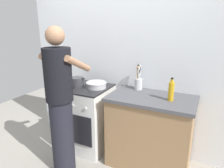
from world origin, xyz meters
name	(u,v)px	position (x,y,z in m)	size (l,w,h in m)	color
ground	(105,158)	(0.00, 0.00, 0.00)	(6.00, 6.00, 0.00)	gray
back_wall	(135,60)	(0.20, 0.50, 1.25)	(3.20, 0.10, 2.50)	silver
countertop	(150,131)	(0.55, 0.15, 0.45)	(1.00, 0.60, 0.90)	#99724C
stove_range	(87,117)	(-0.35, 0.15, 0.45)	(0.60, 0.62, 0.90)	white
pot	(77,82)	(-0.49, 0.14, 0.96)	(0.25, 0.18, 0.12)	#38383D
mixing_bowl	(96,85)	(-0.21, 0.18, 0.94)	(0.28, 0.28, 0.08)	#B7B7BC
utensil_crock	(138,82)	(0.31, 0.36, 1.00)	(0.10, 0.10, 0.33)	silver
oil_bottle	(171,91)	(0.76, 0.13, 1.01)	(0.06, 0.06, 0.26)	gold
person	(60,103)	(-0.34, -0.40, 0.86)	(0.41, 0.50, 1.70)	black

